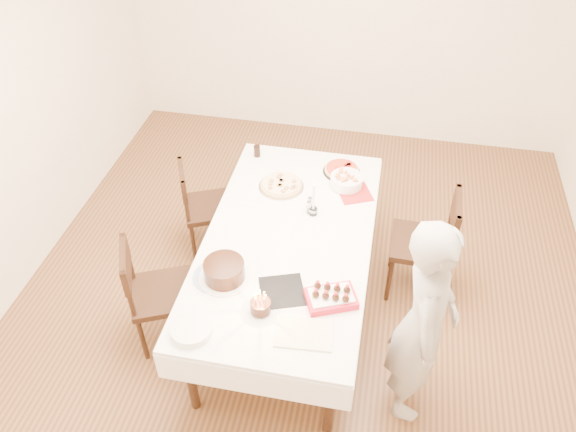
% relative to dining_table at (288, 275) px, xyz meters
% --- Properties ---
extents(floor, '(5.00, 5.00, 0.00)m').
position_rel_dining_table_xyz_m(floor, '(0.12, 0.11, -0.38)').
color(floor, '#502F1B').
rests_on(floor, ground).
extents(wall_back, '(4.50, 0.04, 2.70)m').
position_rel_dining_table_xyz_m(wall_back, '(0.12, 2.61, 0.98)').
color(wall_back, white).
rests_on(wall_back, floor).
extents(dining_table, '(1.93, 2.42, 0.75)m').
position_rel_dining_table_xyz_m(dining_table, '(0.00, 0.00, 0.00)').
color(dining_table, white).
rests_on(dining_table, floor).
extents(chair_right_savory, '(0.49, 0.49, 0.94)m').
position_rel_dining_table_xyz_m(chair_right_savory, '(0.94, 0.42, 0.09)').
color(chair_right_savory, '#321D10').
rests_on(chair_right_savory, floor).
extents(chair_left_savory, '(0.57, 0.57, 0.85)m').
position_rel_dining_table_xyz_m(chair_left_savory, '(-0.78, 0.57, 0.05)').
color(chair_left_savory, '#321D10').
rests_on(chair_left_savory, floor).
extents(chair_left_dessert, '(0.61, 0.61, 0.90)m').
position_rel_dining_table_xyz_m(chair_left_dessert, '(-0.81, -0.41, 0.08)').
color(chair_left_dessert, '#321D10').
rests_on(chair_left_dessert, floor).
extents(person, '(0.40, 0.58, 1.54)m').
position_rel_dining_table_xyz_m(person, '(0.93, -0.59, 0.39)').
color(person, '#A29E99').
rests_on(person, floor).
extents(pizza_white, '(0.36, 0.36, 0.04)m').
position_rel_dining_table_xyz_m(pizza_white, '(-0.16, 0.54, 0.40)').
color(pizza_white, beige).
rests_on(pizza_white, dining_table).
extents(pizza_pepperoni, '(0.32, 0.32, 0.04)m').
position_rel_dining_table_xyz_m(pizza_pepperoni, '(0.27, 0.82, 0.40)').
color(pizza_pepperoni, red).
rests_on(pizza_pepperoni, dining_table).
extents(red_placemat, '(0.31, 0.31, 0.01)m').
position_rel_dining_table_xyz_m(red_placemat, '(0.40, 0.57, 0.38)').
color(red_placemat, '#B21E1E').
rests_on(red_placemat, dining_table).
extents(pasta_bowl, '(0.29, 0.29, 0.08)m').
position_rel_dining_table_xyz_m(pasta_bowl, '(0.33, 0.66, 0.42)').
color(pasta_bowl, white).
rests_on(pasta_bowl, dining_table).
extents(taper_candle, '(0.07, 0.07, 0.29)m').
position_rel_dining_table_xyz_m(taper_candle, '(0.13, 0.28, 0.52)').
color(taper_candle, white).
rests_on(taper_candle, dining_table).
extents(shaker_pair, '(0.10, 0.10, 0.10)m').
position_rel_dining_table_xyz_m(shaker_pair, '(0.10, 0.29, 0.43)').
color(shaker_pair, white).
rests_on(shaker_pair, dining_table).
extents(cola_glass, '(0.06, 0.06, 0.10)m').
position_rel_dining_table_xyz_m(cola_glass, '(-0.44, 0.91, 0.42)').
color(cola_glass, black).
rests_on(cola_glass, dining_table).
extents(layer_cake, '(0.36, 0.36, 0.13)m').
position_rel_dining_table_xyz_m(layer_cake, '(-0.32, -0.45, 0.44)').
color(layer_cake, black).
rests_on(layer_cake, dining_table).
extents(cake_board, '(0.35, 0.35, 0.01)m').
position_rel_dining_table_xyz_m(cake_board, '(0.06, -0.49, 0.38)').
color(cake_board, black).
rests_on(cake_board, dining_table).
extents(birthday_cake, '(0.15, 0.15, 0.14)m').
position_rel_dining_table_xyz_m(birthday_cake, '(-0.04, -0.67, 0.45)').
color(birthday_cake, '#3E1C10').
rests_on(birthday_cake, dining_table).
extents(strawberry_box, '(0.36, 0.30, 0.08)m').
position_rel_dining_table_xyz_m(strawberry_box, '(0.37, -0.51, 0.41)').
color(strawberry_box, red).
rests_on(strawberry_box, dining_table).
extents(box_lid, '(0.35, 0.25, 0.03)m').
position_rel_dining_table_xyz_m(box_lid, '(0.25, -0.78, 0.38)').
color(box_lid, beige).
rests_on(box_lid, dining_table).
extents(plate_stack, '(0.32, 0.32, 0.05)m').
position_rel_dining_table_xyz_m(plate_stack, '(-0.40, -0.90, 0.40)').
color(plate_stack, white).
rests_on(plate_stack, dining_table).
extents(china_plate, '(0.32, 0.32, 0.01)m').
position_rel_dining_table_xyz_m(china_plate, '(-0.38, -0.45, 0.38)').
color(china_plate, white).
rests_on(china_plate, dining_table).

